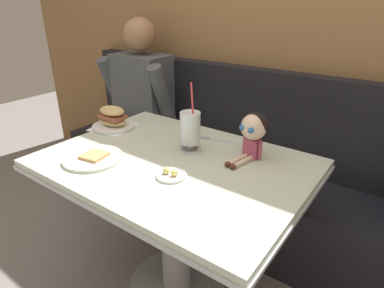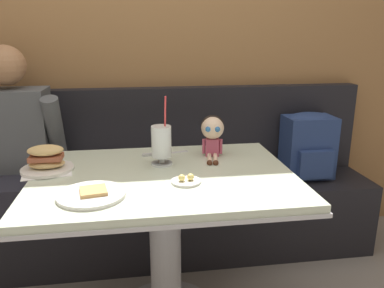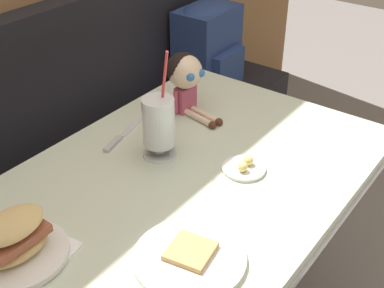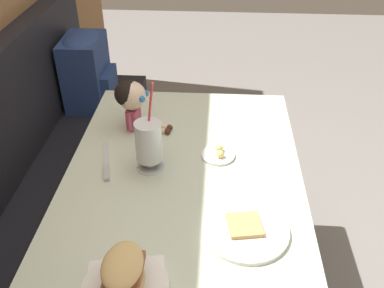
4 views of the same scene
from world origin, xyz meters
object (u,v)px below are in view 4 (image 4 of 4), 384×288
Objects in this scene: milkshake_glass at (149,144)px; backpack at (87,69)px; butter_knife at (106,167)px; sandwich_plate at (124,278)px; toast_plate at (245,230)px; butter_saucer at (218,154)px; seated_doll at (132,98)px.

milkshake_glass reaches higher than backpack.
sandwich_plate is at bearing -161.65° from butter_knife.
toast_plate is at bearing -131.53° from milkshake_glass.
milkshake_glass is 0.26m from butter_saucer.
butter_saucer is 0.53× the size of seated_doll.
sandwich_plate reaches higher than toast_plate.
seated_doll is 0.56× the size of backpack.
seated_doll is at bearing -150.54° from backpack.
butter_knife is (-0.01, 0.15, -0.10)m from milkshake_glass.
milkshake_glass is 0.27m from seated_doll.
sandwich_plate is 0.51m from butter_knife.
butter_saucer is at bearing -21.16° from sandwich_plate.
butter_saucer is (0.08, -0.23, -0.09)m from milkshake_glass.
sandwich_plate is at bearing 158.84° from butter_saucer.
seated_doll is at bearing 38.00° from toast_plate.
butter_saucer is 0.30× the size of backpack.
milkshake_glass is 0.50m from sandwich_plate.
milkshake_glass is 1.39× the size of seated_doll.
milkshake_glass reaches higher than seated_doll.
butter_saucer is at bearing 12.96° from toast_plate.
butter_saucer reaches higher than butter_knife.
butter_saucer is 1.12m from backpack.
milkshake_glass is at bearing -158.36° from seated_doll.
backpack is at bearing 19.11° from sandwich_plate.
butter_knife is at bearing 103.24° from butter_saucer.
backpack is (0.68, 0.39, -0.21)m from seated_doll.
butter_knife is at bearing -160.51° from backpack.
butter_saucer is 0.52× the size of butter_knife.
toast_plate is 1.09× the size of sandwich_plate.
milkshake_glass is at bearing -152.55° from backpack.
sandwich_plate reaches higher than butter_saucer.
sandwich_plate is 0.76m from seated_doll.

